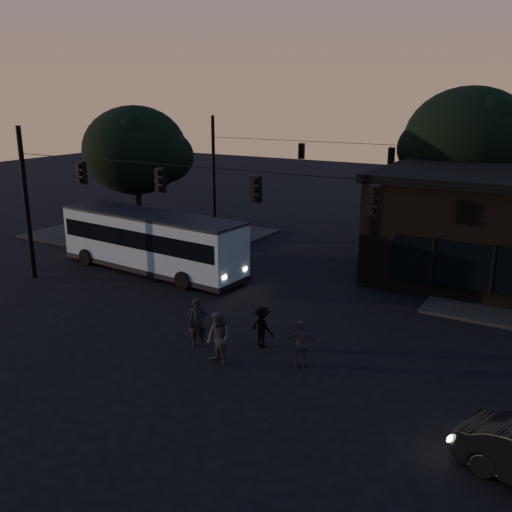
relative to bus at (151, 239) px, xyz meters
The scene contains 11 objects.
ground 11.73m from the bus, 42.53° to the right, with size 120.00×120.00×0.00m, color black.
sidewalk_far_left 8.38m from the bus, 131.52° to the left, with size 14.00×10.00×0.15m, color black.
tree_behind 19.44m from the bus, 48.43° to the left, with size 7.60×7.60×9.43m.
tree_left 8.43m from the bus, 136.59° to the left, with size 6.40×6.40×8.30m.
signal_rig_near 9.77m from the bus, 24.21° to the right, with size 26.24×0.30×7.50m.
signal_rig_far 15.07m from the bus, 54.87° to the left, with size 26.24×0.30×7.50m.
bus is the anchor object (origin of this frame).
pedestrian_a 9.83m from the bus, 39.81° to the right, with size 0.67×0.44×1.83m, color black.
pedestrian_b 11.46m from the bus, 38.27° to the right, with size 0.91×0.71×1.87m, color #322F2D.
pedestrian_c 12.95m from the bus, 27.03° to the right, with size 0.99×0.41×1.68m, color #2F2C36.
pedestrian_d 10.89m from the bus, 28.13° to the right, with size 1.01×0.58×1.57m, color black.
Camera 1 is at (10.57, -13.90, 8.90)m, focal length 40.00 mm.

